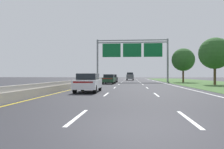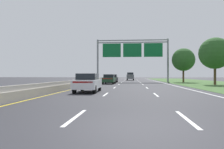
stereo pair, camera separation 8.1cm
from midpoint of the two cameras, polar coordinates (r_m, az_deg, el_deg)
The scene contains 11 objects.
ground_plane at distance 40.97m, azimuth 4.93°, elevation -2.18°, with size 220.00×220.00×0.00m, color #2B2B30.
lane_striping at distance 40.51m, azimuth 4.93°, elevation -2.20°, with size 11.96×106.00×0.01m.
grass_verge_right at distance 43.28m, azimuth 23.75°, elevation -2.04°, with size 14.00×110.00×0.02m, color #3D602D.
median_barrier_concrete at distance 41.49m, azimuth -4.22°, elevation -1.67°, with size 0.60×110.00×0.85m.
overhead_sign_gantry at distance 46.82m, azimuth 5.30°, elevation 5.87°, with size 15.06×0.42×9.01m.
pickup_truck_grey at distance 62.78m, azimuth 4.77°, elevation -0.50°, with size 2.02×5.41×2.20m.
car_darkgreen_left_lane_sedan at distance 36.18m, azimuth -0.66°, elevation -1.15°, with size 1.93×4.44×1.57m.
car_black_left_lane_sedan at distance 43.94m, azimuth 0.20°, elevation -0.98°, with size 1.93×4.45×1.57m.
car_white_left_lane_sedan at distance 18.83m, azimuth -6.11°, elevation -2.05°, with size 1.86×4.42×1.57m.
roadside_tree_mid at distance 36.33m, azimuth 25.04°, elevation 4.97°, with size 4.66×4.66×7.02m.
roadside_tree_far at distance 46.28m, azimuth 17.95°, elevation 3.65°, with size 4.51×4.51×6.78m.
Camera 2 is at (0.04, -5.94, 1.43)m, focal length 35.51 mm.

